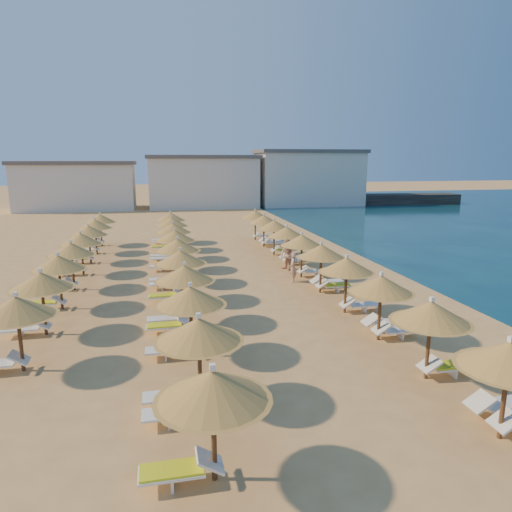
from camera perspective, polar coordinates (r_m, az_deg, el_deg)
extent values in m
plane|color=tan|center=(22.27, -1.50, -5.53)|extent=(220.00, 220.00, 0.00)
cube|color=black|center=(71.48, 13.03, 6.90)|extent=(30.22, 6.35, 1.50)
cube|color=silver|center=(67.16, -21.44, 8.00)|extent=(15.00, 8.00, 6.00)
cube|color=#59514C|center=(67.06, -21.66, 10.77)|extent=(15.60, 8.48, 0.50)
cube|color=silver|center=(66.26, -6.66, 9.04)|extent=(15.00, 8.00, 6.80)
cube|color=#59514C|center=(66.18, -6.74, 12.20)|extent=(15.60, 8.48, 0.50)
cube|color=silver|center=(69.37, 6.56, 9.50)|extent=(15.00, 8.00, 7.60)
cube|color=#59514C|center=(69.32, 6.64, 12.85)|extent=(15.60, 8.48, 0.50)
cylinder|color=brown|center=(12.97, 28.57, -15.39)|extent=(0.12, 0.12, 2.11)
cone|color=#A3792F|center=(12.52, 29.10, -10.76)|extent=(2.30, 2.30, 0.65)
cone|color=#A3792F|center=(12.61, 28.97, -11.88)|extent=(2.49, 2.49, 0.12)
cube|color=white|center=(12.38, 29.28, -9.07)|extent=(0.12, 0.12, 0.14)
cylinder|color=brown|center=(15.26, 20.71, -10.54)|extent=(0.12, 0.12, 2.11)
cone|color=#A3792F|center=(14.88, 21.04, -6.52)|extent=(2.30, 2.30, 0.65)
cone|color=#A3792F|center=(14.97, 20.96, -7.48)|extent=(2.49, 2.49, 0.12)
cube|color=white|center=(14.77, 21.15, -5.06)|extent=(0.12, 0.12, 0.14)
cylinder|color=brown|center=(17.84, 15.18, -6.91)|extent=(0.12, 0.12, 2.11)
cone|color=#A3792F|center=(17.52, 15.38, -3.41)|extent=(2.30, 2.30, 0.65)
cone|color=#A3792F|center=(17.59, 15.33, -4.24)|extent=(2.49, 2.49, 0.12)
cube|color=white|center=(17.42, 15.45, -2.15)|extent=(0.12, 0.12, 0.14)
cylinder|color=brown|center=(20.59, 11.13, -4.17)|extent=(0.12, 0.12, 2.11)
cone|color=#A3792F|center=(20.31, 11.26, -1.11)|extent=(2.30, 2.30, 0.65)
cone|color=#A3792F|center=(20.37, 11.23, -1.83)|extent=(2.49, 2.49, 0.12)
cube|color=white|center=(20.23, 11.31, -0.02)|extent=(0.12, 0.12, 0.14)
cylinder|color=brown|center=(23.46, 8.08, -2.07)|extent=(0.12, 0.12, 2.11)
cone|color=#A3792F|center=(23.21, 8.16, 0.63)|extent=(2.30, 2.30, 0.65)
cone|color=#A3792F|center=(23.26, 8.14, -0.01)|extent=(2.49, 2.49, 0.12)
cube|color=white|center=(23.14, 8.19, 1.59)|extent=(0.12, 0.12, 0.14)
cylinder|color=brown|center=(26.40, 5.70, -0.43)|extent=(0.12, 0.12, 2.11)
cone|color=#A3792F|center=(26.18, 5.75, 1.98)|extent=(2.30, 2.30, 0.65)
cone|color=#A3792F|center=(26.22, 5.74, 1.41)|extent=(2.49, 2.49, 0.12)
cube|color=white|center=(26.11, 5.77, 2.83)|extent=(0.12, 0.12, 0.14)
cylinder|color=brown|center=(29.39, 3.81, 0.87)|extent=(0.12, 0.12, 2.11)
cone|color=#A3792F|center=(29.19, 3.84, 3.05)|extent=(2.30, 2.30, 0.65)
cone|color=#A3792F|center=(29.24, 3.83, 2.53)|extent=(2.49, 2.49, 0.12)
cube|color=white|center=(29.14, 3.85, 3.82)|extent=(0.12, 0.12, 0.14)
cylinder|color=brown|center=(32.42, 2.26, 1.94)|extent=(0.12, 0.12, 2.11)
cone|color=#A3792F|center=(32.25, 2.28, 3.91)|extent=(2.30, 2.30, 0.65)
cone|color=#A3792F|center=(32.28, 2.28, 3.45)|extent=(2.49, 2.49, 0.12)
cube|color=white|center=(32.19, 2.29, 4.61)|extent=(0.12, 0.12, 0.14)
cylinder|color=brown|center=(35.48, 0.98, 2.82)|extent=(0.12, 0.12, 2.11)
cone|color=#A3792F|center=(35.32, 0.99, 4.63)|extent=(2.30, 2.30, 0.65)
cone|color=#A3792F|center=(35.36, 0.99, 4.20)|extent=(2.49, 2.49, 0.12)
cube|color=white|center=(35.27, 0.99, 5.26)|extent=(0.12, 0.12, 0.14)
cylinder|color=brown|center=(38.57, -0.09, 3.56)|extent=(0.12, 0.12, 2.11)
cone|color=#A3792F|center=(38.42, -0.09, 5.22)|extent=(2.30, 2.30, 0.65)
cone|color=#A3792F|center=(38.45, -0.09, 4.83)|extent=(2.49, 2.49, 0.12)
cube|color=white|center=(38.37, -0.09, 5.81)|extent=(0.12, 0.12, 0.14)
cylinder|color=brown|center=(10.28, -5.29, -21.37)|extent=(0.12, 0.12, 2.11)
cone|color=#A3792F|center=(9.71, -5.42, -15.80)|extent=(2.30, 2.30, 0.65)
cone|color=#A3792F|center=(9.84, -5.39, -17.16)|extent=(2.49, 2.49, 0.12)
cube|color=white|center=(9.53, -5.47, -13.69)|extent=(0.12, 0.12, 0.14)
cylinder|color=brown|center=(13.06, -7.04, -13.72)|extent=(0.12, 0.12, 2.11)
cone|color=#A3792F|center=(12.62, -7.17, -9.10)|extent=(2.30, 2.30, 0.65)
cone|color=#A3792F|center=(12.71, -7.14, -10.21)|extent=(2.49, 2.49, 0.12)
cube|color=white|center=(12.48, -7.22, -7.41)|extent=(0.12, 0.12, 0.14)
cylinder|color=brown|center=(16.00, -8.09, -8.81)|extent=(0.12, 0.12, 2.11)
cone|color=#A3792F|center=(15.63, -8.21, -4.94)|extent=(2.30, 2.30, 0.65)
cone|color=#A3792F|center=(15.71, -8.19, -5.87)|extent=(2.49, 2.49, 0.12)
cube|color=white|center=(15.53, -8.26, -3.55)|extent=(0.12, 0.12, 0.14)
cylinder|color=brown|center=(19.02, -8.80, -5.44)|extent=(0.12, 0.12, 2.11)
cone|color=#A3792F|center=(18.71, -8.91, -2.14)|extent=(2.30, 2.30, 0.65)
cone|color=#A3792F|center=(18.78, -8.89, -2.92)|extent=(2.49, 2.49, 0.12)
cube|color=white|center=(18.62, -8.95, -0.96)|extent=(0.12, 0.12, 0.14)
cylinder|color=brown|center=(22.09, -9.31, -2.99)|extent=(0.12, 0.12, 2.11)
cone|color=#A3792F|center=(21.82, -9.41, -0.13)|extent=(2.30, 2.30, 0.65)
cone|color=#A3792F|center=(21.88, -9.39, -0.81)|extent=(2.49, 2.49, 0.12)
cube|color=white|center=(21.75, -9.44, 0.89)|extent=(0.12, 0.12, 0.14)
cylinder|color=brown|center=(25.19, -9.69, -1.15)|extent=(0.12, 0.12, 2.11)
cone|color=#A3792F|center=(24.96, -9.78, 1.37)|extent=(2.30, 2.30, 0.65)
cone|color=#A3792F|center=(25.01, -9.76, 0.78)|extent=(2.49, 2.49, 0.12)
cube|color=white|center=(24.89, -9.81, 2.27)|extent=(0.12, 0.12, 0.14)
cylinder|color=brown|center=(28.31, -9.99, 0.29)|extent=(0.12, 0.12, 2.11)
cone|color=#A3792F|center=(28.11, -10.07, 2.54)|extent=(2.30, 2.30, 0.65)
cone|color=#A3792F|center=(28.15, -10.05, 2.01)|extent=(2.49, 2.49, 0.12)
cube|color=white|center=(28.05, -10.10, 3.34)|extent=(0.12, 0.12, 0.14)
cylinder|color=brown|center=(31.45, -10.23, 1.44)|extent=(0.12, 0.12, 2.11)
cone|color=#A3792F|center=(31.26, -10.30, 3.47)|extent=(2.30, 2.30, 0.65)
cone|color=#A3792F|center=(31.30, -10.29, 3.00)|extent=(2.49, 2.49, 0.12)
cube|color=white|center=(31.21, -10.33, 4.19)|extent=(0.12, 0.12, 0.14)
cylinder|color=brown|center=(34.59, -10.42, 2.38)|extent=(0.12, 0.12, 2.11)
cone|color=#A3792F|center=(34.43, -10.49, 4.24)|extent=(2.30, 2.30, 0.65)
cone|color=#A3792F|center=(34.46, -10.48, 3.80)|extent=(2.49, 2.49, 0.12)
cube|color=white|center=(34.38, -10.52, 4.89)|extent=(0.12, 0.12, 0.14)
cylinder|color=brown|center=(37.75, -10.59, 3.17)|extent=(0.12, 0.12, 2.11)
cone|color=#A3792F|center=(37.60, -10.65, 4.87)|extent=(2.30, 2.30, 0.65)
cone|color=#A3792F|center=(37.63, -10.64, 4.47)|extent=(2.49, 2.49, 0.12)
cube|color=white|center=(37.55, -10.67, 5.47)|extent=(0.12, 0.12, 0.14)
cylinder|color=brown|center=(16.59, -27.38, -9.32)|extent=(0.12, 0.12, 2.11)
cone|color=#A3792F|center=(16.24, -27.76, -5.59)|extent=(2.30, 2.30, 0.65)
cone|color=#A3792F|center=(16.32, -27.67, -6.48)|extent=(2.49, 2.49, 0.12)
cube|color=white|center=(16.13, -27.89, -4.25)|extent=(0.12, 0.12, 0.14)
cylinder|color=brown|center=(19.52, -24.99, -6.00)|extent=(0.12, 0.12, 2.11)
cone|color=#A3792F|center=(19.22, -25.28, -2.79)|extent=(2.30, 2.30, 0.65)
cone|color=#A3792F|center=(19.29, -25.21, -3.55)|extent=(2.49, 2.49, 0.12)
cube|color=white|center=(19.13, -25.39, -1.64)|extent=(0.12, 0.12, 0.14)
cylinder|color=brown|center=(22.52, -23.24, -3.54)|extent=(0.12, 0.12, 2.11)
cone|color=#A3792F|center=(22.26, -23.48, -0.74)|extent=(2.30, 2.30, 0.65)
cone|color=#A3792F|center=(22.32, -23.43, -1.40)|extent=(2.49, 2.49, 0.12)
cube|color=white|center=(22.19, -23.57, 0.26)|extent=(0.12, 0.12, 0.14)
cylinder|color=brown|center=(25.57, -21.92, -1.66)|extent=(0.12, 0.12, 2.11)
cone|color=#A3792F|center=(25.34, -22.12, 0.82)|extent=(2.30, 2.30, 0.65)
cone|color=#A3792F|center=(25.39, -22.07, 0.23)|extent=(2.49, 2.49, 0.12)
cube|color=white|center=(25.27, -22.19, 1.70)|extent=(0.12, 0.12, 0.14)
cylinder|color=brown|center=(28.65, -20.88, -0.19)|extent=(0.12, 0.12, 2.11)
cone|color=#A3792F|center=(28.45, -21.05, 2.04)|extent=(2.30, 2.30, 0.65)
cone|color=#A3792F|center=(28.49, -21.01, 1.51)|extent=(2.49, 2.49, 0.12)
cube|color=white|center=(28.39, -21.11, 2.82)|extent=(0.12, 0.12, 0.14)
cylinder|color=brown|center=(31.75, -20.05, 1.00)|extent=(0.12, 0.12, 2.11)
cone|color=#A3792F|center=(31.57, -20.20, 3.01)|extent=(2.30, 2.30, 0.65)
cone|color=#A3792F|center=(31.61, -20.16, 2.54)|extent=(2.49, 2.49, 0.12)
cube|color=white|center=(31.52, -20.25, 3.72)|extent=(0.12, 0.12, 0.14)
cylinder|color=brown|center=(34.87, -19.36, 1.98)|extent=(0.12, 0.12, 2.11)
cone|color=#A3792F|center=(34.71, -19.49, 3.81)|extent=(2.30, 2.30, 0.65)
cone|color=#A3792F|center=(34.74, -19.46, 3.38)|extent=(2.49, 2.49, 0.12)
cube|color=white|center=(34.66, -19.54, 4.46)|extent=(0.12, 0.12, 0.14)
cylinder|color=brown|center=(38.01, -18.79, 2.79)|extent=(0.12, 0.12, 2.11)
cone|color=#A3792F|center=(37.85, -18.90, 4.48)|extent=(2.30, 2.30, 0.65)
cone|color=#A3792F|center=(37.89, -18.88, 4.08)|extent=(2.49, 2.49, 0.12)
cube|color=white|center=(37.81, -18.94, 5.07)|extent=(0.12, 0.12, 0.14)
cube|color=white|center=(13.29, 28.64, -17.59)|extent=(0.58, 0.62, 0.40)
cube|color=white|center=(14.43, 28.71, -15.83)|extent=(1.37, 0.62, 0.06)
cube|color=white|center=(14.50, 28.65, -16.40)|extent=(0.06, 0.56, 0.32)
cube|color=white|center=(13.89, 26.16, -16.03)|extent=(0.58, 0.62, 0.40)
cube|color=white|center=(10.66, -10.51, -24.98)|extent=(1.37, 0.62, 0.06)
cube|color=white|center=(10.76, -10.47, -25.67)|extent=(0.06, 0.56, 0.32)
cube|color=white|center=(10.61, -5.80, -24.09)|extent=(0.58, 0.62, 0.40)
cube|color=yellow|center=(10.63, -10.52, -24.75)|extent=(1.32, 0.57, 0.05)
cube|color=white|center=(16.03, 23.29, -12.51)|extent=(1.37, 0.62, 0.06)
cube|color=white|center=(16.09, 23.24, -13.03)|extent=(0.06, 0.56, 0.32)
cube|color=white|center=(15.54, 20.86, -12.52)|extent=(0.58, 0.62, 0.40)
cube|color=yellow|center=(16.01, 23.31, -12.33)|extent=(1.32, 0.57, 0.05)
cube|color=white|center=(13.36, -10.97, -16.77)|extent=(1.37, 0.62, 0.06)
cube|color=white|center=(13.44, -10.94, -17.37)|extent=(0.06, 0.56, 0.32)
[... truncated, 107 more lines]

